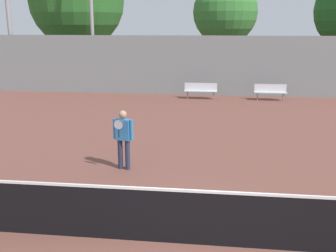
{
  "coord_description": "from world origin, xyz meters",
  "views": [
    {
      "loc": [
        0.29,
        -6.59,
        4.0
      ],
      "look_at": [
        -1.11,
        4.94,
        0.99
      ],
      "focal_mm": 42.0,
      "sensor_mm": 36.0,
      "label": 1
    }
  ],
  "objects": [
    {
      "name": "tree_dark_dense",
      "position": [
        -9.61,
        21.44,
        5.62
      ],
      "size": [
        6.64,
        6.64,
        8.95
      ],
      "color": "brown",
      "rests_on": "ground_plane"
    },
    {
      "name": "tree_green_broad",
      "position": [
        0.82,
        22.1,
        4.82
      ],
      "size": [
        4.49,
        4.49,
        7.09
      ],
      "color": "brown",
      "rests_on": "ground_plane"
    },
    {
      "name": "tennis_player",
      "position": [
        -2.23,
        3.73,
        0.98
      ],
      "size": [
        0.6,
        0.46,
        1.7
      ],
      "rotation": [
        0.0,
        0.0,
        -0.21
      ],
      "color": "#282D47",
      "rests_on": "ground_plane"
    },
    {
      "name": "bench_courtside_near",
      "position": [
        3.25,
        14.93,
        0.54
      ],
      "size": [
        1.71,
        0.4,
        0.86
      ],
      "color": "silver",
      "rests_on": "ground_plane"
    },
    {
      "name": "back_fence",
      "position": [
        0.0,
        16.16,
        1.7
      ],
      "size": [
        26.94,
        0.06,
        3.39
      ],
      "color": "gray",
      "rests_on": "ground_plane"
    },
    {
      "name": "ground_plane",
      "position": [
        0.0,
        0.0,
        0.0
      ],
      "size": [
        100.0,
        100.0,
        0.0
      ],
      "primitive_type": "plane",
      "color": "brown"
    },
    {
      "name": "bench_courtside_far",
      "position": [
        -0.51,
        14.93,
        0.54
      ],
      "size": [
        1.79,
        0.4,
        0.86
      ],
      "color": "silver",
      "rests_on": "ground_plane"
    },
    {
      "name": "tennis_net",
      "position": [
        0.0,
        0.0,
        0.56
      ],
      "size": [
        12.26,
        0.09,
        1.1
      ],
      "color": "#99999E",
      "rests_on": "ground_plane"
    }
  ]
}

